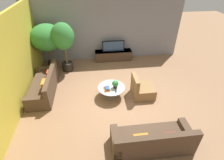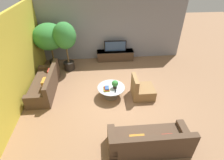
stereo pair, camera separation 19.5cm
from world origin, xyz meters
name	(u,v)px [view 1 (the left image)]	position (x,y,z in m)	size (l,w,h in m)	color
ground_plane	(114,97)	(0.00, 0.00, 0.00)	(24.00, 24.00, 0.00)	#8C6647
back_wall_stone	(106,29)	(0.00, 3.26, 1.50)	(7.40, 0.12, 3.00)	gray
side_wall_left	(13,65)	(-3.26, 0.20, 1.50)	(0.12, 7.40, 3.00)	gold
media_console	(113,55)	(0.33, 2.94, 0.26)	(1.84, 0.50, 0.50)	#473323
television	(113,46)	(0.33, 2.94, 0.76)	(1.09, 0.13, 0.53)	black
coffee_table	(111,90)	(-0.11, 0.05, 0.30)	(1.00, 1.00, 0.42)	#756656
couch_by_wall	(45,86)	(-2.62, 0.63, 0.28)	(0.84, 2.20, 0.84)	#4C3828
couch_near_entry	(152,141)	(0.71, -2.25, 0.28)	(2.17, 0.84, 0.84)	#4C3828
armchair_wicker	(142,90)	(1.02, -0.04, 0.27)	(0.80, 0.76, 0.86)	olive
potted_palm_tall	(47,38)	(-2.64, 2.55, 1.45)	(1.39, 1.39, 2.06)	black
potted_palm_corner	(63,39)	(-1.90, 2.21, 1.51)	(0.96, 0.96, 2.21)	black
potted_plant_tabletop	(115,84)	(0.02, 0.00, 0.60)	(0.23, 0.23, 0.31)	black
book_stack	(107,89)	(-0.28, -0.07, 0.46)	(0.21, 0.30, 0.10)	gold
remote_black	(116,91)	(0.02, -0.20, 0.43)	(0.04, 0.16, 0.02)	black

